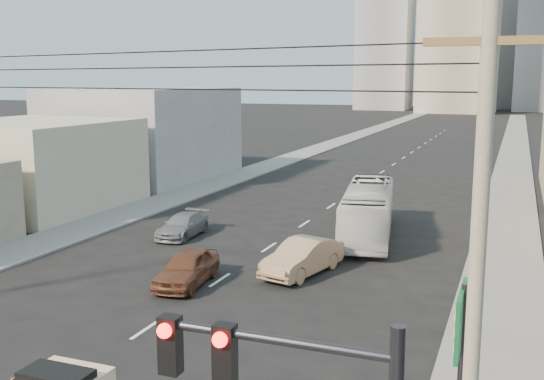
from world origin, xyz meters
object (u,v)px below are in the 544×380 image
Objects in this scene: green_sign at (460,347)px; sedan_brown at (187,268)px; utility_pole at (474,324)px; sedan_tan at (302,257)px; sedan_grey at (183,225)px; city_bus at (368,211)px.

sedan_brown is at bearing 136.88° from green_sign.
green_sign is at bearing 97.67° from utility_pole.
green_sign reaches higher than sedan_brown.
sedan_tan is at bearing 31.88° from sedan_brown.
green_sign is (16.61, -18.98, 3.11)m from sedan_grey.
utility_pole is (0.34, -2.50, 1.44)m from green_sign.
sedan_tan is at bearing -108.17° from city_bus.
sedan_tan is 9.60m from sedan_grey.
sedan_grey is 0.87× the size of green_sign.
sedan_grey is at bearing 131.19° from green_sign.
sedan_brown is 17.00m from green_sign.
green_sign reaches higher than city_bus.
sedan_brown is 1.01× the size of sedan_grey.
green_sign is (12.22, -11.44, 3.00)m from sedan_brown.
utility_pole reaches higher than sedan_brown.
city_bus is 2.24× the size of sedan_tan.
city_bus is 1.08× the size of utility_pole.
sedan_grey is 25.42m from green_sign.
sedan_grey is (-9.81, -3.66, -0.87)m from city_bus.
green_sign reaches higher than sedan_tan.
sedan_brown is 5.29m from sedan_tan.
sedan_brown reaches higher than sedan_grey.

